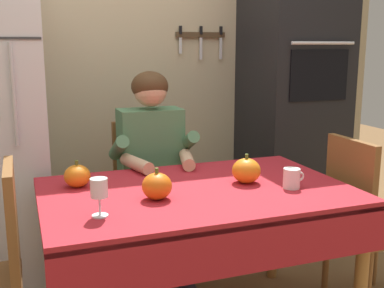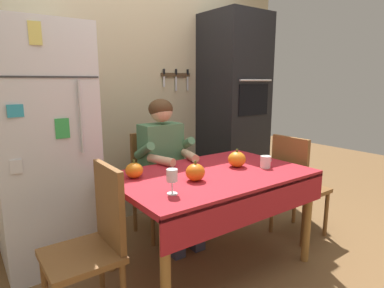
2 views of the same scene
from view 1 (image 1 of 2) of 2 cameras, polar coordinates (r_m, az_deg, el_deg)
back_wall_assembly at (r=3.32m, az=-6.35°, el=10.18°), size 3.70×0.13×2.60m
wall_oven at (r=3.40m, az=11.91°, el=5.81°), size 0.60×0.64×2.10m
dining_table at (r=2.21m, az=0.76°, el=-7.59°), size 1.40×0.90×0.74m
chair_behind_person at (r=2.96m, az=-5.50°, el=-5.52°), size 0.40×0.40×0.93m
seated_person at (r=2.72m, az=-4.58°, el=-2.09°), size 0.47×0.55×1.25m
chair_right_side at (r=2.66m, az=19.87°, el=-8.24°), size 0.40×0.40×0.93m
coffee_mug at (r=2.24m, az=11.87°, el=-4.03°), size 0.11×0.08×0.09m
wine_glass at (r=1.86m, az=-11.06°, el=-5.41°), size 0.07×0.07×0.15m
pumpkin_large at (r=2.29m, az=6.52°, el=-3.18°), size 0.14×0.14×0.14m
pumpkin_medium at (r=2.04m, az=-4.22°, el=-5.04°), size 0.13×0.13×0.14m
pumpkin_small at (r=2.28m, az=-13.58°, el=-3.73°), size 0.12×0.12×0.13m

